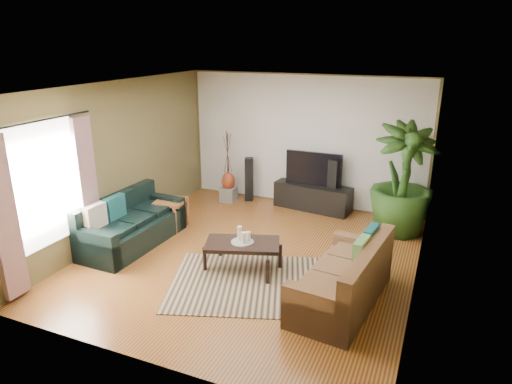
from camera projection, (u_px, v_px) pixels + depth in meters
The scene contains 28 objects.
floor at pixel (251, 257), 7.37m from camera, with size 5.50×5.50×0.00m, color #9E5E28.
ceiling at pixel (251, 87), 6.50m from camera, with size 5.50×5.50×0.00m, color white.
wall_back at pixel (304, 141), 9.34m from camera, with size 5.00×5.00×0.00m, color brown.
wall_front at pixel (141, 251), 4.54m from camera, with size 5.00×5.00×0.00m, color brown.
wall_left at pixel (118, 161), 7.86m from camera, with size 5.50×5.50×0.00m, color brown.
wall_right at pixel (424, 199), 6.02m from camera, with size 5.50×5.50×0.00m, color brown.
backwall_panel at pixel (304, 141), 9.33m from camera, with size 4.90×4.90×0.00m, color white.
window_pane at pixel (45, 184), 6.44m from camera, with size 1.80×1.80×0.00m, color white.
curtain_near at pixel (5, 220), 5.85m from camera, with size 0.08×0.35×2.20m, color gray.
curtain_far at pixel (88, 186), 7.16m from camera, with size 0.08×0.35×2.20m, color gray.
curtain_rod at pixel (38, 121), 6.13m from camera, with size 0.03×0.03×1.90m, color black.
sofa_left at pixel (132, 221), 7.71m from camera, with size 1.97×0.84×0.85m, color black.
sofa_right at pixel (342, 273), 6.00m from camera, with size 1.89×0.85×0.85m, color brown.
area_rug at pixel (257, 283), 6.57m from camera, with size 2.46×1.74×0.01m, color #9D825C.
coffee_table at pixel (243, 256), 6.92m from camera, with size 1.10×0.60×0.45m, color black.
candle_tray at pixel (242, 242), 6.84m from camera, with size 0.34×0.34×0.02m, color gray.
candle_tall at pixel (240, 233), 6.85m from camera, with size 0.07×0.07×0.22m, color beige.
candle_mid at pixel (244, 238), 6.76m from camera, with size 0.07×0.07×0.17m, color beige.
candle_short at pixel (248, 236), 6.84m from camera, with size 0.07×0.07×0.14m, color silver.
tv_stand at pixel (313, 197), 9.36m from camera, with size 1.57×0.47×0.52m, color black.
television at pixel (314, 169), 9.17m from camera, with size 1.15×0.06×0.68m, color black.
speaker_left at pixel (249, 179), 9.82m from camera, with size 0.17×0.19×0.94m, color black.
speaker_right at pixel (334, 186), 9.11m from camera, with size 0.20×0.22×1.09m, color black.
potted_plant at pixel (403, 179), 8.01m from camera, with size 1.12×1.12×2.00m, color #254A18.
plant_pot at pixel (398, 224), 8.29m from camera, with size 0.37×0.37×0.29m, color black.
pedestal at pixel (229, 194), 9.84m from camera, with size 0.31×0.31×0.31m, color gray.
vase at pixel (228, 181), 9.75m from camera, with size 0.28×0.28×0.40m, color maroon.
side_table at pixel (171, 214), 8.44m from camera, with size 0.51×0.51×0.54m, color brown.
Camera 1 is at (2.66, -6.09, 3.37)m, focal length 32.00 mm.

